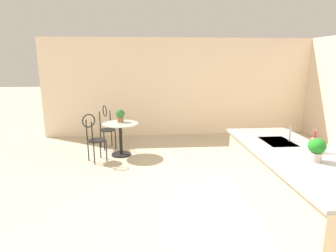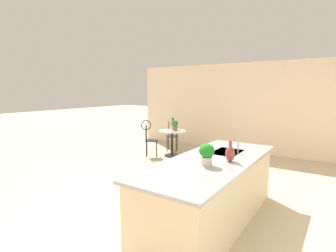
% 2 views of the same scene
% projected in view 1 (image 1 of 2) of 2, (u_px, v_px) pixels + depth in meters
% --- Properties ---
extents(ground_plane, '(40.00, 40.00, 0.00)m').
position_uv_depth(ground_plane, '(224.00, 208.00, 4.08)').
color(ground_plane, beige).
extents(wall_left_window, '(0.12, 7.80, 2.70)m').
position_uv_depth(wall_left_window, '(184.00, 88.00, 7.91)').
color(wall_left_window, beige).
rests_on(wall_left_window, ground).
extents(kitchen_island, '(2.80, 1.06, 0.92)m').
position_uv_depth(kitchen_island, '(294.00, 186.00, 3.76)').
color(kitchen_island, beige).
rests_on(kitchen_island, ground).
extents(bistro_table, '(0.80, 0.80, 0.74)m').
position_uv_depth(bistro_table, '(121.00, 136.00, 6.28)').
color(bistro_table, black).
rests_on(bistro_table, ground).
extents(chair_near_window, '(0.52, 0.51, 1.04)m').
position_uv_depth(chair_near_window, '(107.00, 125.00, 6.81)').
color(chair_near_window, black).
rests_on(chair_near_window, ground).
extents(chair_by_island, '(0.53, 0.53, 1.04)m').
position_uv_depth(chair_by_island, '(94.00, 136.00, 5.84)').
color(chair_by_island, black).
rests_on(chair_by_island, ground).
extents(sink_faucet, '(0.02, 0.02, 0.22)m').
position_uv_depth(sink_faucet, '(290.00, 134.00, 4.17)').
color(sink_faucet, '#B2B5BA').
rests_on(sink_faucet, kitchen_island).
extents(potted_plant_on_table, '(0.20, 0.20, 0.28)m').
position_uv_depth(potted_plant_on_table, '(120.00, 115.00, 6.31)').
color(potted_plant_on_table, '#9E603D').
rests_on(potted_plant_on_table, bistro_table).
extents(potted_plant_counter_near, '(0.20, 0.20, 0.28)m').
position_uv_depth(potted_plant_counter_near, '(317.00, 148.00, 3.33)').
color(potted_plant_counter_near, beige).
rests_on(potted_plant_counter_near, kitchen_island).
extents(vase_on_counter, '(0.13, 0.13, 0.29)m').
position_uv_depth(vase_on_counter, '(314.00, 144.00, 3.69)').
color(vase_on_counter, '#993D38').
rests_on(vase_on_counter, kitchen_island).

